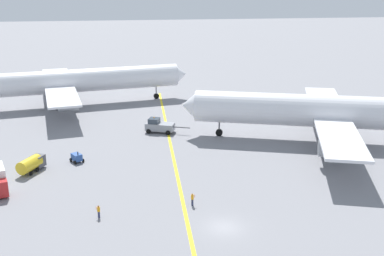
% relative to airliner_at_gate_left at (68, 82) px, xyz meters
% --- Properties ---
extents(ground_plane, '(600.00, 600.00, 0.00)m').
position_rel_airliner_at_gate_left_xyz_m(ground_plane, '(23.81, -60.66, -5.61)').
color(ground_plane, gray).
extents(taxiway_stripe, '(4.09, 119.96, 0.01)m').
position_rel_airliner_at_gate_left_xyz_m(taxiway_stripe, '(19.91, -50.66, -5.61)').
color(taxiway_stripe, yellow).
rests_on(taxiway_stripe, ground).
extents(airliner_at_gate_left, '(56.08, 41.86, 16.01)m').
position_rel_airliner_at_gate_left_xyz_m(airliner_at_gate_left, '(0.00, 0.00, 0.00)').
color(airliner_at_gate_left, silver).
rests_on(airliner_at_gate_left, ground).
extents(airliner_being_pushed, '(48.87, 44.34, 15.61)m').
position_rel_airliner_at_gate_left_xyz_m(airliner_being_pushed, '(47.30, -32.58, -0.05)').
color(airliner_being_pushed, silver).
rests_on(airliner_being_pushed, ground).
extents(pushback_tug, '(8.47, 4.46, 3.03)m').
position_rel_airliner_at_gate_left_xyz_m(pushback_tug, '(19.11, -23.21, -4.33)').
color(pushback_tug, gray).
rests_on(pushback_tug, ground).
extents(gse_gpu_cart_small, '(2.46, 2.63, 1.90)m').
position_rel_airliner_at_gate_left_xyz_m(gse_gpu_cart_small, '(4.74, -36.75, -4.82)').
color(gse_gpu_cart_small, '#2D5199').
rests_on(gse_gpu_cart_small, ground).
extents(gse_fuel_bowser_stubby, '(3.90, 5.22, 2.40)m').
position_rel_airliner_at_gate_left_xyz_m(gse_fuel_bowser_stubby, '(-1.65, -39.83, -4.28)').
color(gse_fuel_bowser_stubby, gold).
rests_on(gse_fuel_bowser_stubby, ground).
extents(ground_crew_marshaller_foreground, '(0.50, 0.36, 1.76)m').
position_rel_airliner_at_gate_left_xyz_m(ground_crew_marshaller_foreground, '(20.93, -54.52, -4.69)').
color(ground_crew_marshaller_foreground, '#2D3351').
rests_on(ground_crew_marshaller_foreground, ground).
extents(ground_crew_ramp_agent_by_cones, '(0.48, 0.36, 1.67)m').
position_rel_airliner_at_gate_left_xyz_m(ground_crew_ramp_agent_by_cones, '(9.04, -56.08, -4.74)').
color(ground_crew_ramp_agent_by_cones, '#2D3351').
rests_on(ground_crew_ramp_agent_by_cones, ground).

